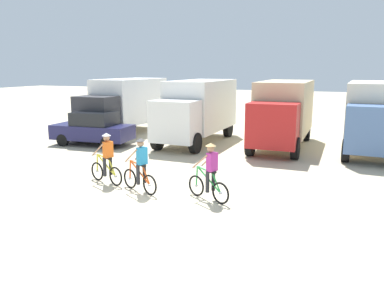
% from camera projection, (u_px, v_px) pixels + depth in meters
% --- Properties ---
extents(ground_plane, '(120.00, 120.00, 0.00)m').
position_uv_depth(ground_plane, '(153.00, 200.00, 12.16)').
color(ground_plane, beige).
extents(box_truck_avon_van, '(2.66, 6.84, 3.35)m').
position_uv_depth(box_truck_avon_van, '(125.00, 103.00, 24.06)').
color(box_truck_avon_van, white).
rests_on(box_truck_avon_van, ground).
extents(box_truck_white_box, '(2.53, 6.80, 3.35)m').
position_uv_depth(box_truck_white_box, '(198.00, 108.00, 21.29)').
color(box_truck_white_box, white).
rests_on(box_truck_white_box, ground).
extents(box_truck_tan_camper, '(2.43, 6.76, 3.35)m').
position_uv_depth(box_truck_tan_camper, '(283.00, 111.00, 20.04)').
color(box_truck_tan_camper, '#CCB78E').
rests_on(box_truck_tan_camper, ground).
extents(box_truck_cream_rv, '(2.62, 6.83, 3.35)m').
position_uv_depth(box_truck_cream_rv, '(374.00, 114.00, 18.78)').
color(box_truck_cream_rv, beige).
rests_on(box_truck_cream_rv, ground).
extents(sedan_parked, '(4.31, 2.05, 1.76)m').
position_uv_depth(sedan_parked, '(93.00, 128.00, 20.65)').
color(sedan_parked, '#1E1E4C').
rests_on(sedan_parked, ground).
extents(cyclist_orange_shirt, '(1.66, 0.71, 1.82)m').
position_uv_depth(cyclist_orange_shirt, '(107.00, 160.00, 13.76)').
color(cyclist_orange_shirt, black).
rests_on(cyclist_orange_shirt, ground).
extents(cyclist_cowboy_hat, '(1.62, 0.79, 1.82)m').
position_uv_depth(cyclist_cowboy_hat, '(140.00, 167.00, 12.80)').
color(cyclist_cowboy_hat, black).
rests_on(cyclist_cowboy_hat, ground).
extents(cyclist_near_camera, '(1.60, 0.83, 1.82)m').
position_uv_depth(cyclist_near_camera, '(210.00, 174.00, 11.99)').
color(cyclist_near_camera, black).
rests_on(cyclist_near_camera, ground).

